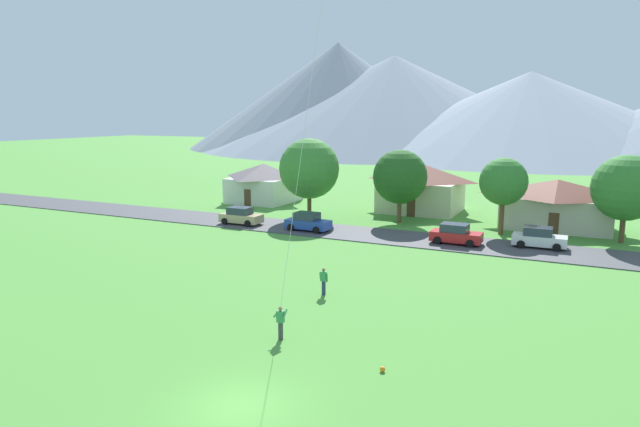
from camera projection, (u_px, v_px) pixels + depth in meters
ground_plane at (240, 406)px, 21.04m from camera, size 400.00×400.00×0.00m
road_strip at (438, 241)px, 47.97m from camera, size 160.00×6.18×0.08m
mountain_far_west_ridge at (394, 102)px, 175.17m from camera, size 120.31×120.31×28.64m
mountain_central_ridge at (529, 114)px, 147.84m from camera, size 104.10×104.10×21.76m
mountain_far_east_ridge at (338, 95)px, 180.87m from camera, size 95.20×95.20×33.31m
house_leftmost at (557, 203)px, 53.23m from camera, size 10.59×6.63×4.72m
house_left_center at (421, 187)px, 62.53m from camera, size 9.02×8.10×5.36m
house_right_center at (264, 182)px, 69.60m from camera, size 7.73×8.22×4.74m
tree_near_left at (626, 188)px, 46.89m from camera, size 5.55×5.55×7.49m
tree_left_of_center at (503, 182)px, 50.16m from camera, size 4.28×4.28×6.99m
tree_center at (400, 177)px, 55.71m from camera, size 5.43×5.43×7.37m
tree_right_of_center at (309, 169)px, 57.60m from camera, size 6.23×6.23×8.38m
parked_car_white_west_end at (539, 238)px, 45.60m from camera, size 4.24×2.16×1.68m
parked_car_blue_mid_west at (308, 222)px, 52.26m from camera, size 4.28×2.23×1.68m
parked_car_red_mid_east at (456, 234)px, 46.95m from camera, size 4.23×2.13×1.68m
parked_car_tan_east_end at (241, 216)px, 55.26m from camera, size 4.20×2.09×1.68m
watcher_person at (324, 281)px, 33.82m from camera, size 0.56×0.24×1.68m
soccer_ball at (382, 369)px, 23.82m from camera, size 0.24×0.24×0.24m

